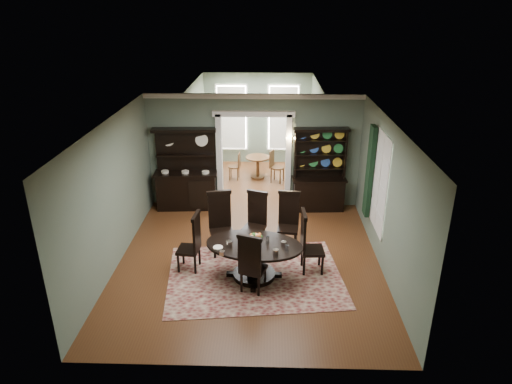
% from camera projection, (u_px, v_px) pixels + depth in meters
% --- Properties ---
extents(room, '(5.51, 6.01, 3.01)m').
position_uv_depth(room, '(249.00, 193.00, 9.11)').
color(room, '#5A3117').
rests_on(room, ground).
extents(parlor, '(3.51, 3.50, 3.01)m').
position_uv_depth(parlor, '(257.00, 126.00, 14.19)').
color(parlor, '#5A3117').
rests_on(parlor, ground).
extents(doorway_trim, '(2.08, 0.25, 2.57)m').
position_uv_depth(doorway_trim, '(254.00, 147.00, 11.82)').
color(doorway_trim, silver).
rests_on(doorway_trim, floor).
extents(right_window, '(0.15, 1.47, 2.12)m').
position_uv_depth(right_window, '(375.00, 177.00, 9.84)').
color(right_window, white).
rests_on(right_window, wall_right).
extents(wall_sconce, '(0.27, 0.21, 0.21)m').
position_uv_depth(wall_sconce, '(291.00, 139.00, 11.54)').
color(wall_sconce, gold).
rests_on(wall_sconce, back_wall_right).
extents(rug, '(3.72, 2.91, 0.01)m').
position_uv_depth(rug, '(255.00, 276.00, 9.18)').
color(rug, maroon).
rests_on(rug, floor).
extents(dining_table, '(2.07, 2.03, 0.75)m').
position_uv_depth(dining_table, '(254.00, 254.00, 8.96)').
color(dining_table, black).
rests_on(dining_table, rug).
extents(centerpiece, '(1.47, 0.95, 0.24)m').
position_uv_depth(centerpiece, '(254.00, 241.00, 8.83)').
color(centerpiece, white).
rests_on(centerpiece, dining_table).
extents(chair_far_left, '(0.62, 0.60, 1.39)m').
position_uv_depth(chair_far_left, '(221.00, 220.00, 9.87)').
color(chair_far_left, black).
rests_on(chair_far_left, rug).
extents(chair_far_mid, '(0.59, 0.58, 1.27)m').
position_uv_depth(chair_far_mid, '(256.00, 217.00, 10.16)').
color(chair_far_mid, black).
rests_on(chair_far_mid, rug).
extents(chair_far_right, '(0.52, 0.50, 1.29)m').
position_uv_depth(chair_far_right, '(288.00, 218.00, 10.11)').
color(chair_far_right, black).
rests_on(chair_far_right, rug).
extents(chair_end_left, '(0.49, 0.51, 1.26)m').
position_uv_depth(chair_end_left, '(193.00, 241.00, 9.17)').
color(chair_end_left, black).
rests_on(chair_end_left, rug).
extents(chair_end_right, '(0.49, 0.51, 1.32)m').
position_uv_depth(chair_end_right, '(307.00, 241.00, 9.11)').
color(chair_end_right, black).
rests_on(chair_end_right, rug).
extents(chair_near, '(0.58, 0.57, 1.25)m').
position_uv_depth(chair_near, '(251.00, 262.00, 8.42)').
color(chair_near, black).
rests_on(chair_near, rug).
extents(sideboard, '(1.66, 0.68, 2.15)m').
position_uv_depth(sideboard, '(186.00, 181.00, 11.97)').
color(sideboard, black).
rests_on(sideboard, floor).
extents(welsh_dresser, '(1.43, 0.60, 2.18)m').
position_uv_depth(welsh_dresser, '(319.00, 181.00, 11.87)').
color(welsh_dresser, black).
rests_on(welsh_dresser, floor).
extents(parlor_table, '(0.75, 0.75, 0.69)m').
position_uv_depth(parlor_table, '(258.00, 164.00, 14.08)').
color(parlor_table, brown).
rests_on(parlor_table, parlor_floor).
extents(parlor_chair_left, '(0.37, 0.36, 0.84)m').
position_uv_depth(parlor_chair_left, '(236.00, 165.00, 13.99)').
color(parlor_chair_left, brown).
rests_on(parlor_chair_left, parlor_floor).
extents(parlor_chair_right, '(0.46, 0.45, 0.98)m').
position_uv_depth(parlor_chair_right, '(275.00, 165.00, 13.76)').
color(parlor_chair_right, brown).
rests_on(parlor_chair_right, parlor_floor).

